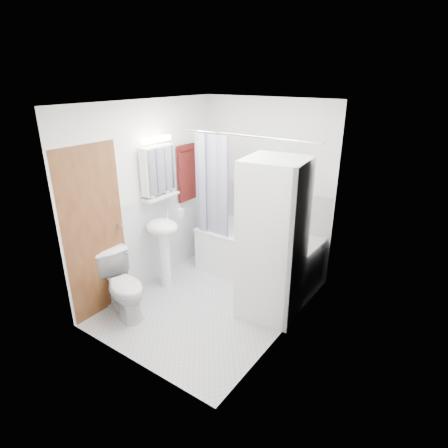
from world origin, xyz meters
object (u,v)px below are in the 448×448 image
Objects in this scene: bathtub at (258,252)px; washer_dryer at (272,240)px; sink at (163,238)px; toilet at (123,285)px.

washer_dryer is at bearing -50.50° from bathtub.
sink is 0.81m from toilet.
sink is 1.48m from washer_dryer.
sink is at bearing -176.35° from washer_dryer.
washer_dryer is (0.56, -0.67, 0.58)m from bathtub.
toilet is at bearing -87.38° from sink.
washer_dryer reaches higher than toilet.
washer_dryer is at bearing -37.42° from toilet.
washer_dryer reaches higher than bathtub.
bathtub is at bearing 121.88° from washer_dryer.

